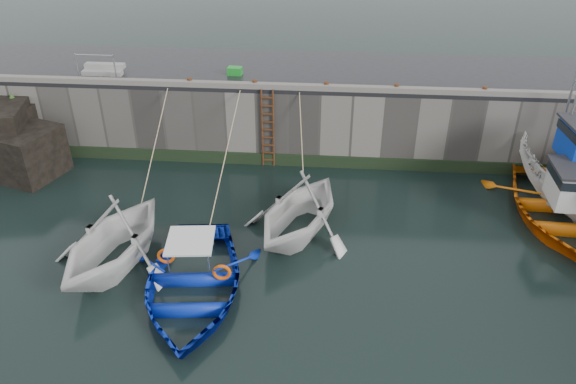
# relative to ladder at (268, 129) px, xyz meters

# --- Properties ---
(ground) EXTENTS (120.00, 120.00, 0.00)m
(ground) POSITION_rel_ladder_xyz_m (2.00, -9.91, -1.59)
(ground) COLOR black
(ground) RESTS_ON ground
(quay_back) EXTENTS (30.00, 5.00, 3.00)m
(quay_back) POSITION_rel_ladder_xyz_m (2.00, 2.59, -0.09)
(quay_back) COLOR slate
(quay_back) RESTS_ON ground
(road_back) EXTENTS (30.00, 5.00, 0.16)m
(road_back) POSITION_rel_ladder_xyz_m (2.00, 2.59, 1.49)
(road_back) COLOR black
(road_back) RESTS_ON quay_back
(kerb_back) EXTENTS (30.00, 0.30, 0.20)m
(kerb_back) POSITION_rel_ladder_xyz_m (2.00, 0.24, 1.67)
(kerb_back) COLOR slate
(kerb_back) RESTS_ON road_back
(algae_back) EXTENTS (30.00, 0.08, 0.50)m
(algae_back) POSITION_rel_ladder_xyz_m (2.00, 0.05, -1.34)
(algae_back) COLOR black
(algae_back) RESTS_ON ground
(ladder) EXTENTS (0.51, 0.08, 3.20)m
(ladder) POSITION_rel_ladder_xyz_m (0.00, 0.00, 0.00)
(ladder) COLOR #3F1E0F
(ladder) RESTS_ON ground
(boat_near_white) EXTENTS (5.14, 5.61, 2.50)m
(boat_near_white) POSITION_rel_ladder_xyz_m (-3.86, -6.70, -1.59)
(boat_near_white) COLOR white
(boat_near_white) RESTS_ON ground
(boat_near_white_rope) EXTENTS (0.04, 5.02, 3.10)m
(boat_near_white_rope) POSITION_rel_ladder_xyz_m (-3.86, -2.06, -1.59)
(boat_near_white_rope) COLOR tan
(boat_near_white_rope) RESTS_ON ground
(boat_near_blue) EXTENTS (4.64, 6.07, 1.17)m
(boat_near_blue) POSITION_rel_ladder_xyz_m (-1.29, -7.80, -1.59)
(boat_near_blue) COLOR #0B29B2
(boat_near_blue) RESTS_ON ground
(boat_near_blue_rope) EXTENTS (0.04, 5.98, 3.10)m
(boat_near_blue_rope) POSITION_rel_ladder_xyz_m (-1.29, -2.61, -1.59)
(boat_near_blue_rope) COLOR tan
(boat_near_blue_rope) RESTS_ON ground
(boat_near_blacktrim) EXTENTS (5.45, 5.79, 2.42)m
(boat_near_blacktrim) POSITION_rel_ladder_xyz_m (1.54, -4.60, -1.59)
(boat_near_blacktrim) COLOR white
(boat_near_blacktrim) RESTS_ON ground
(boat_near_blacktrim_rope) EXTENTS (0.04, 3.39, 3.10)m
(boat_near_blacktrim_rope) POSITION_rel_ladder_xyz_m (1.54, -1.01, -1.59)
(boat_near_blacktrim_rope) COLOR tan
(boat_near_blacktrim_rope) RESTS_ON ground
(boat_far_white) EXTENTS (2.77, 6.32, 5.38)m
(boat_far_white) POSITION_rel_ladder_xyz_m (10.79, -1.81, -0.58)
(boat_far_white) COLOR white
(boat_far_white) RESTS_ON ground
(boat_far_orange) EXTENTS (4.87, 6.65, 4.34)m
(boat_far_orange) POSITION_rel_ladder_xyz_m (10.35, -2.97, -1.16)
(boat_far_orange) COLOR orange
(boat_far_orange) RESTS_ON ground
(fish_crate) EXTENTS (0.59, 0.42, 0.31)m
(fish_crate) POSITION_rel_ladder_xyz_m (-1.48, 1.67, 1.72)
(fish_crate) COLOR #1B9629
(fish_crate) RESTS_ON road_back
(railing) EXTENTS (1.60, 1.05, 1.00)m
(railing) POSITION_rel_ladder_xyz_m (-6.75, 1.33, 1.77)
(railing) COLOR #A5A8AD
(railing) RESTS_ON road_back
(bollard_a) EXTENTS (0.18, 0.18, 0.28)m
(bollard_a) POSITION_rel_ladder_xyz_m (-3.00, 0.34, 1.71)
(bollard_a) COLOR #3F1E0F
(bollard_a) RESTS_ON road_back
(bollard_b) EXTENTS (0.18, 0.18, 0.28)m
(bollard_b) POSITION_rel_ladder_xyz_m (-0.50, 0.34, 1.71)
(bollard_b) COLOR #3F1E0F
(bollard_b) RESTS_ON road_back
(bollard_c) EXTENTS (0.18, 0.18, 0.28)m
(bollard_c) POSITION_rel_ladder_xyz_m (2.20, 0.34, 1.71)
(bollard_c) COLOR #3F1E0F
(bollard_c) RESTS_ON road_back
(bollard_d) EXTENTS (0.18, 0.18, 0.28)m
(bollard_d) POSITION_rel_ladder_xyz_m (4.80, 0.34, 1.71)
(bollard_d) COLOR #3F1E0F
(bollard_d) RESTS_ON road_back
(bollard_e) EXTENTS (0.18, 0.18, 0.28)m
(bollard_e) POSITION_rel_ladder_xyz_m (8.00, 0.34, 1.71)
(bollard_e) COLOR #3F1E0F
(bollard_e) RESTS_ON road_back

